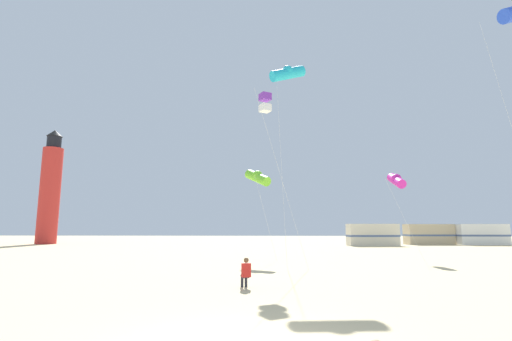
{
  "coord_description": "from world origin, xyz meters",
  "views": [
    {
      "loc": [
        0.68,
        -7.26,
        2.31
      ],
      "look_at": [
        -0.1,
        13.05,
        5.45
      ],
      "focal_mm": 25.98,
      "sensor_mm": 36.0,
      "label": 1
    }
  ],
  "objects_px": {
    "rv_van_white": "(482,234)",
    "rv_van_tan": "(429,234)",
    "kite_tube_lime": "(258,177)",
    "kite_tube_magenta": "(396,180)",
    "rv_van_cream": "(372,235)",
    "lighthouse_distant": "(50,190)",
    "kite_flyer_standing": "(246,272)",
    "kite_tube_cyan": "(288,73)",
    "kite_box_violet": "(265,103)"
  },
  "relations": [
    {
      "from": "kite_tube_magenta",
      "to": "kite_tube_cyan",
      "type": "height_order",
      "value": "kite_tube_cyan"
    },
    {
      "from": "kite_box_violet",
      "to": "lighthouse_distant",
      "type": "height_order",
      "value": "lighthouse_distant"
    },
    {
      "from": "kite_box_violet",
      "to": "rv_van_tan",
      "type": "height_order",
      "value": "kite_box_violet"
    },
    {
      "from": "kite_tube_magenta",
      "to": "kite_tube_cyan",
      "type": "xyz_separation_m",
      "value": [
        -8.53,
        -5.94,
        6.22
      ]
    },
    {
      "from": "lighthouse_distant",
      "to": "kite_flyer_standing",
      "type": "bearing_deg",
      "value": -50.52
    },
    {
      "from": "kite_box_violet",
      "to": "kite_tube_lime",
      "type": "bearing_deg",
      "value": 97.05
    },
    {
      "from": "lighthouse_distant",
      "to": "rv_van_cream",
      "type": "xyz_separation_m",
      "value": [
        45.54,
        -3.2,
        -6.45
      ]
    },
    {
      "from": "rv_van_cream",
      "to": "rv_van_tan",
      "type": "relative_size",
      "value": 1.0
    },
    {
      "from": "kite_tube_cyan",
      "to": "kite_flyer_standing",
      "type": "bearing_deg",
      "value": -105.3
    },
    {
      "from": "kite_tube_magenta",
      "to": "kite_tube_cyan",
      "type": "relative_size",
      "value": 0.52
    },
    {
      "from": "kite_tube_magenta",
      "to": "kite_box_violet",
      "type": "bearing_deg",
      "value": -145.05
    },
    {
      "from": "rv_van_cream",
      "to": "rv_van_white",
      "type": "relative_size",
      "value": 1.02
    },
    {
      "from": "kite_flyer_standing",
      "to": "rv_van_white",
      "type": "distance_m",
      "value": 47.96
    },
    {
      "from": "kite_tube_lime",
      "to": "rv_van_white",
      "type": "bearing_deg",
      "value": 40.73
    },
    {
      "from": "kite_tube_lime",
      "to": "lighthouse_distant",
      "type": "height_order",
      "value": "lighthouse_distant"
    },
    {
      "from": "rv_van_white",
      "to": "lighthouse_distant",
      "type": "bearing_deg",
      "value": -179.89
    },
    {
      "from": "kite_flyer_standing",
      "to": "kite_tube_lime",
      "type": "distance_m",
      "value": 13.11
    },
    {
      "from": "rv_van_white",
      "to": "rv_van_tan",
      "type": "bearing_deg",
      "value": 170.81
    },
    {
      "from": "kite_flyer_standing",
      "to": "kite_box_violet",
      "type": "height_order",
      "value": "kite_box_violet"
    },
    {
      "from": "kite_tube_lime",
      "to": "rv_van_tan",
      "type": "bearing_deg",
      "value": 49.18
    },
    {
      "from": "kite_flyer_standing",
      "to": "kite_tube_lime",
      "type": "bearing_deg",
      "value": -108.02
    },
    {
      "from": "kite_flyer_standing",
      "to": "rv_van_white",
      "type": "bearing_deg",
      "value": -146.14
    },
    {
      "from": "lighthouse_distant",
      "to": "kite_box_violet",
      "type": "bearing_deg",
      "value": -44.26
    },
    {
      "from": "kite_tube_cyan",
      "to": "rv_van_cream",
      "type": "bearing_deg",
      "value": 65.68
    },
    {
      "from": "kite_box_violet",
      "to": "rv_van_cream",
      "type": "xyz_separation_m",
      "value": [
        13.59,
        27.93,
        -8.43
      ]
    },
    {
      "from": "kite_flyer_standing",
      "to": "rv_van_tan",
      "type": "relative_size",
      "value": 0.18
    },
    {
      "from": "kite_flyer_standing",
      "to": "lighthouse_distant",
      "type": "relative_size",
      "value": 0.07
    },
    {
      "from": "kite_tube_lime",
      "to": "rv_van_cream",
      "type": "xyz_separation_m",
      "value": [
        14.23,
        22.76,
        -4.57
      ]
    },
    {
      "from": "kite_tube_cyan",
      "to": "rv_van_cream",
      "type": "relative_size",
      "value": 1.94
    },
    {
      "from": "kite_tube_magenta",
      "to": "rv_van_tan",
      "type": "xyz_separation_m",
      "value": [
        12.49,
        24.94,
        -4.53
      ]
    },
    {
      "from": "lighthouse_distant",
      "to": "rv_van_white",
      "type": "bearing_deg",
      "value": -0.33
    },
    {
      "from": "kite_flyer_standing",
      "to": "rv_van_cream",
      "type": "height_order",
      "value": "rv_van_cream"
    },
    {
      "from": "kite_flyer_standing",
      "to": "rv_van_white",
      "type": "relative_size",
      "value": 0.18
    },
    {
      "from": "kite_flyer_standing",
      "to": "kite_tube_cyan",
      "type": "height_order",
      "value": "kite_tube_cyan"
    },
    {
      "from": "kite_box_violet",
      "to": "rv_van_tan",
      "type": "xyz_separation_m",
      "value": [
        22.45,
        31.9,
        -8.43
      ]
    },
    {
      "from": "kite_tube_lime",
      "to": "rv_van_white",
      "type": "relative_size",
      "value": 1.03
    },
    {
      "from": "kite_tube_cyan",
      "to": "rv_van_cream",
      "type": "height_order",
      "value": "kite_tube_cyan"
    },
    {
      "from": "rv_van_cream",
      "to": "rv_van_tan",
      "type": "height_order",
      "value": "same"
    },
    {
      "from": "kite_tube_lime",
      "to": "kite_tube_cyan",
      "type": "height_order",
      "value": "kite_tube_cyan"
    },
    {
      "from": "kite_box_violet",
      "to": "kite_tube_cyan",
      "type": "relative_size",
      "value": 0.81
    },
    {
      "from": "kite_tube_lime",
      "to": "kite_tube_cyan",
      "type": "relative_size",
      "value": 0.52
    },
    {
      "from": "kite_tube_lime",
      "to": "rv_van_cream",
      "type": "relative_size",
      "value": 1.01
    },
    {
      "from": "lighthouse_distant",
      "to": "rv_van_tan",
      "type": "relative_size",
      "value": 2.55
    },
    {
      "from": "rv_van_cream",
      "to": "rv_van_white",
      "type": "height_order",
      "value": "same"
    },
    {
      "from": "kite_tube_cyan",
      "to": "lighthouse_distant",
      "type": "xyz_separation_m",
      "value": [
        -33.38,
        30.11,
        -4.31
      ]
    },
    {
      "from": "kite_flyer_standing",
      "to": "rv_van_tan",
      "type": "xyz_separation_m",
      "value": [
        23.16,
        38.7,
        0.78
      ]
    },
    {
      "from": "rv_van_tan",
      "to": "rv_van_white",
      "type": "height_order",
      "value": "same"
    },
    {
      "from": "kite_flyer_standing",
      "to": "lighthouse_distant",
      "type": "distance_m",
      "value": 49.66
    },
    {
      "from": "kite_flyer_standing",
      "to": "kite_tube_magenta",
      "type": "relative_size",
      "value": 0.18
    },
    {
      "from": "kite_tube_lime",
      "to": "kite_tube_magenta",
      "type": "xyz_separation_m",
      "value": [
        10.6,
        1.79,
        -0.04
      ]
    }
  ]
}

